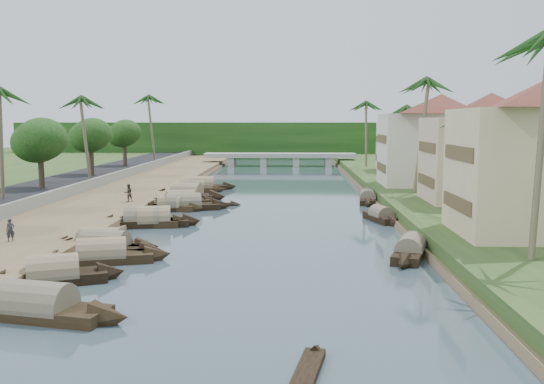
{
  "coord_description": "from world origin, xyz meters",
  "views": [
    {
      "loc": [
        2.45,
        -40.78,
        8.45
      ],
      "look_at": [
        0.56,
        13.73,
        2.0
      ],
      "focal_mm": 40.0,
      "sensor_mm": 36.0,
      "label": 1
    }
  ],
  "objects_px": {
    "bridge": "(280,157)",
    "person_near": "(10,230)",
    "sampan_0": "(37,308)",
    "sampan_1": "(53,276)"
  },
  "relations": [
    {
      "from": "bridge",
      "to": "sampan_0",
      "type": "relative_size",
      "value": 3.08
    },
    {
      "from": "sampan_0",
      "to": "sampan_1",
      "type": "distance_m",
      "value": 5.59
    },
    {
      "from": "bridge",
      "to": "sampan_0",
      "type": "xyz_separation_m",
      "value": [
        -8.54,
        -87.88,
        -1.3
      ]
    },
    {
      "from": "person_near",
      "to": "sampan_0",
      "type": "bearing_deg",
      "value": -95.48
    },
    {
      "from": "sampan_1",
      "to": "bridge",
      "type": "bearing_deg",
      "value": 59.93
    },
    {
      "from": "bridge",
      "to": "sampan_1",
      "type": "bearing_deg",
      "value": -96.92
    },
    {
      "from": "bridge",
      "to": "sampan_1",
      "type": "relative_size",
      "value": 3.67
    },
    {
      "from": "sampan_1",
      "to": "person_near",
      "type": "height_order",
      "value": "person_near"
    },
    {
      "from": "sampan_1",
      "to": "person_near",
      "type": "distance_m",
      "value": 8.91
    },
    {
      "from": "bridge",
      "to": "person_near",
      "type": "height_order",
      "value": "bridge"
    }
  ]
}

